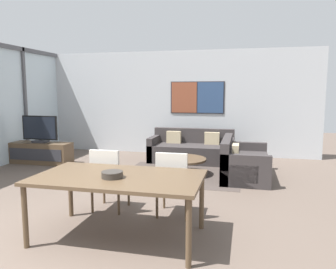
{
  "coord_description": "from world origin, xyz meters",
  "views": [
    {
      "loc": [
        2.03,
        -2.68,
        1.71
      ],
      "look_at": [
        0.7,
        2.93,
        0.95
      ],
      "focal_mm": 35.0,
      "sensor_mm": 36.0,
      "label": 1
    }
  ],
  "objects_px": {
    "television": "(40,130)",
    "coffee_table": "(181,162)",
    "sofa_main": "(192,150)",
    "sofa_side": "(241,164)",
    "dining_chair_centre": "(173,181)",
    "dining_chair_left": "(108,177)",
    "dining_table": "(119,181)",
    "fruit_bowl": "(112,174)",
    "tv_console": "(41,153)"
  },
  "relations": [
    {
      "from": "tv_console",
      "to": "dining_table",
      "type": "distance_m",
      "value": 4.75
    },
    {
      "from": "television",
      "to": "dining_table",
      "type": "xyz_separation_m",
      "value": [
        3.34,
        -3.36,
        -0.13
      ]
    },
    {
      "from": "coffee_table",
      "to": "dining_table",
      "type": "relative_size",
      "value": 0.53
    },
    {
      "from": "sofa_side",
      "to": "sofa_main",
      "type": "bearing_deg",
      "value": 43.36
    },
    {
      "from": "coffee_table",
      "to": "television",
      "type": "bearing_deg",
      "value": 175.26
    },
    {
      "from": "sofa_main",
      "to": "dining_chair_left",
      "type": "relative_size",
      "value": 2.23
    },
    {
      "from": "dining_table",
      "to": "sofa_side",
      "type": "bearing_deg",
      "value": 66.72
    },
    {
      "from": "sofa_side",
      "to": "dining_chair_left",
      "type": "height_order",
      "value": "dining_chair_left"
    },
    {
      "from": "fruit_bowl",
      "to": "dining_chair_centre",
      "type": "bearing_deg",
      "value": 60.11
    },
    {
      "from": "sofa_side",
      "to": "dining_table",
      "type": "bearing_deg",
      "value": 156.72
    },
    {
      "from": "sofa_main",
      "to": "dining_chair_left",
      "type": "bearing_deg",
      "value": -99.69
    },
    {
      "from": "dining_chair_left",
      "to": "tv_console",
      "type": "bearing_deg",
      "value": 138.02
    },
    {
      "from": "sofa_side",
      "to": "dining_table",
      "type": "height_order",
      "value": "sofa_side"
    },
    {
      "from": "television",
      "to": "sofa_main",
      "type": "xyz_separation_m",
      "value": [
        3.48,
        1.06,
        -0.54
      ]
    },
    {
      "from": "television",
      "to": "fruit_bowl",
      "type": "relative_size",
      "value": 3.7
    },
    {
      "from": "sofa_main",
      "to": "coffee_table",
      "type": "relative_size",
      "value": 1.98
    },
    {
      "from": "tv_console",
      "to": "dining_chair_left",
      "type": "height_order",
      "value": "dining_chair_left"
    },
    {
      "from": "sofa_side",
      "to": "coffee_table",
      "type": "height_order",
      "value": "sofa_side"
    },
    {
      "from": "coffee_table",
      "to": "fruit_bowl",
      "type": "relative_size",
      "value": 4.17
    },
    {
      "from": "coffee_table",
      "to": "sofa_main",
      "type": "bearing_deg",
      "value": 90.0
    },
    {
      "from": "dining_chair_left",
      "to": "television",
      "type": "bearing_deg",
      "value": 138.01
    },
    {
      "from": "tv_console",
      "to": "coffee_table",
      "type": "relative_size",
      "value": 1.45
    },
    {
      "from": "television",
      "to": "fruit_bowl",
      "type": "bearing_deg",
      "value": -46.32
    },
    {
      "from": "tv_console",
      "to": "television",
      "type": "height_order",
      "value": "television"
    },
    {
      "from": "tv_console",
      "to": "sofa_main",
      "type": "relative_size",
      "value": 0.73
    },
    {
      "from": "fruit_bowl",
      "to": "sofa_side",
      "type": "bearing_deg",
      "value": 66.87
    },
    {
      "from": "television",
      "to": "sofa_side",
      "type": "distance_m",
      "value": 4.73
    },
    {
      "from": "television",
      "to": "sofa_main",
      "type": "bearing_deg",
      "value": 16.96
    },
    {
      "from": "dining_chair_left",
      "to": "dining_chair_centre",
      "type": "xyz_separation_m",
      "value": [
        0.95,
        0.0,
        0.0
      ]
    },
    {
      "from": "coffee_table",
      "to": "dining_chair_left",
      "type": "bearing_deg",
      "value": -105.19
    },
    {
      "from": "television",
      "to": "coffee_table",
      "type": "xyz_separation_m",
      "value": [
        3.48,
        -0.29,
        -0.55
      ]
    },
    {
      "from": "tv_console",
      "to": "dining_chair_left",
      "type": "distance_m",
      "value": 3.86
    },
    {
      "from": "tv_console",
      "to": "dining_chair_centre",
      "type": "relative_size",
      "value": 1.63
    },
    {
      "from": "coffee_table",
      "to": "fruit_bowl",
      "type": "height_order",
      "value": "fruit_bowl"
    },
    {
      "from": "television",
      "to": "sofa_main",
      "type": "distance_m",
      "value": 3.68
    },
    {
      "from": "dining_table",
      "to": "dining_chair_centre",
      "type": "bearing_deg",
      "value": 58.76
    },
    {
      "from": "tv_console",
      "to": "coffee_table",
      "type": "distance_m",
      "value": 3.49
    },
    {
      "from": "sofa_main",
      "to": "dining_chair_centre",
      "type": "bearing_deg",
      "value": -84.82
    },
    {
      "from": "television",
      "to": "dining_chair_left",
      "type": "height_order",
      "value": "television"
    },
    {
      "from": "sofa_main",
      "to": "fruit_bowl",
      "type": "bearing_deg",
      "value": -92.27
    },
    {
      "from": "sofa_side",
      "to": "dining_table",
      "type": "xyz_separation_m",
      "value": [
        -1.35,
        -3.14,
        0.42
      ]
    },
    {
      "from": "sofa_main",
      "to": "dining_chair_centre",
      "type": "distance_m",
      "value": 3.66
    },
    {
      "from": "television",
      "to": "dining_chair_centre",
      "type": "distance_m",
      "value": 4.61
    },
    {
      "from": "tv_console",
      "to": "coffee_table",
      "type": "height_order",
      "value": "tv_console"
    },
    {
      "from": "tv_console",
      "to": "dining_chair_left",
      "type": "xyz_separation_m",
      "value": [
        2.86,
        -2.58,
        0.25
      ]
    },
    {
      "from": "sofa_main",
      "to": "sofa_side",
      "type": "xyz_separation_m",
      "value": [
        1.21,
        -1.28,
        -0.0
      ]
    },
    {
      "from": "sofa_side",
      "to": "coffee_table",
      "type": "distance_m",
      "value": 1.21
    },
    {
      "from": "dining_table",
      "to": "dining_chair_centre",
      "type": "relative_size",
      "value": 2.12
    },
    {
      "from": "sofa_main",
      "to": "sofa_side",
      "type": "bearing_deg",
      "value": -46.64
    },
    {
      "from": "fruit_bowl",
      "to": "dining_table",
      "type": "bearing_deg",
      "value": 71.64
    }
  ]
}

